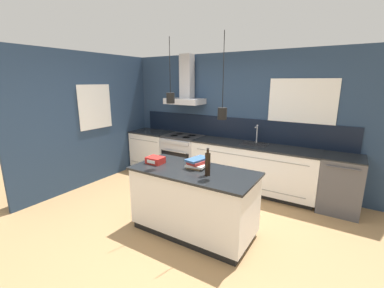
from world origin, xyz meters
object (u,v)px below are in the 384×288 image
at_px(oven_range, 183,156).
at_px(bottle_on_island, 208,164).
at_px(dishwasher, 341,184).
at_px(red_supply_box, 155,160).
at_px(book_stack, 198,163).

xyz_separation_m(oven_range, bottle_on_island, (1.61, -1.84, 0.60)).
distance_m(oven_range, bottle_on_island, 2.51).
distance_m(dishwasher, bottle_on_island, 2.41).
xyz_separation_m(dishwasher, bottle_on_island, (-1.43, -1.84, 0.60)).
distance_m(oven_range, red_supply_box, 2.02).
xyz_separation_m(book_stack, red_supply_box, (-0.60, -0.17, -0.02)).
bearing_deg(book_stack, red_supply_box, -164.31).
relative_size(oven_range, dishwasher, 1.00).
height_order(dishwasher, red_supply_box, red_supply_box).
height_order(dishwasher, book_stack, book_stack).
distance_m(oven_range, dishwasher, 3.04).
bearing_deg(bottle_on_island, book_stack, 142.59).
bearing_deg(red_supply_box, oven_range, 112.27).
relative_size(dishwasher, red_supply_box, 3.86).
bearing_deg(dishwasher, oven_range, -179.92).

